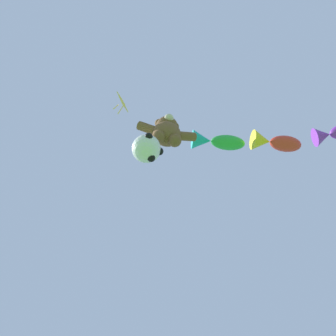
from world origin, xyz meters
name	(u,v)px	position (x,y,z in m)	size (l,w,h in m)	color
teddy_bear_kite	(167,132)	(-0.26, 2.41, 12.53)	(2.22, 0.98, 2.25)	brown
soccer_ball_kite	(147,149)	(-0.86, 2.65, 10.91)	(1.02, 1.02, 0.94)	white
fish_kite_emerald	(215,141)	(1.99, 2.98, 14.62)	(2.38, 1.02, 0.84)	green
fish_kite_crimson	(273,142)	(4.47, 2.47, 14.56)	(2.21, 0.97, 0.89)	red
fish_kite_violet	(333,134)	(7.17, 1.66, 15.14)	(2.03, 1.52, 0.86)	purple
diamond_kite	(122,103)	(-2.26, 2.26, 14.95)	(0.64, 0.81, 2.84)	yellow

